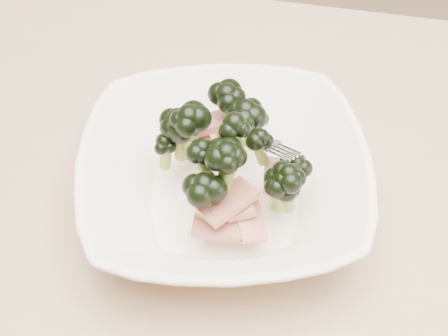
{
  "coord_description": "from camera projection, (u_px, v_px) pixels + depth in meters",
  "views": [
    {
      "loc": [
        -0.01,
        -0.36,
        1.24
      ],
      "look_at": [
        -0.09,
        0.03,
        0.8
      ],
      "focal_mm": 50.0,
      "sensor_mm": 36.0,
      "label": 1
    }
  ],
  "objects": [
    {
      "name": "dining_table",
      "position": [
        301.0,
        294.0,
        0.67
      ],
      "size": [
        1.2,
        0.8,
        0.75
      ],
      "color": "tan",
      "rests_on": "ground"
    },
    {
      "name": "broccoli_dish",
      "position": [
        225.0,
        175.0,
        0.6
      ],
      "size": [
        0.34,
        0.34,
        0.13
      ],
      "color": "white",
      "rests_on": "dining_table"
    }
  ]
}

